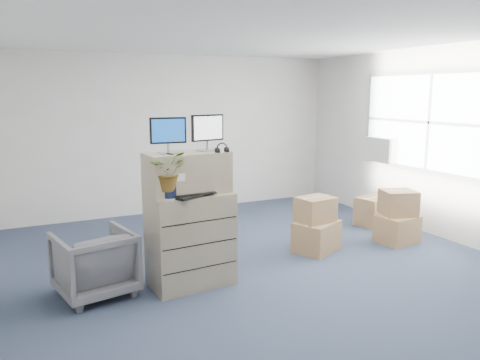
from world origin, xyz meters
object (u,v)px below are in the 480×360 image
at_px(filing_cabinet_lower, 190,239).
at_px(monitor_left, 168,133).
at_px(office_chair, 94,260).
at_px(potted_plant, 168,177).
at_px(monitor_right, 208,131).
at_px(keyboard, 194,195).
at_px(water_bottle, 195,179).

relative_size(filing_cabinet_lower, monitor_left, 2.69).
bearing_deg(office_chair, monitor_left, 159.07).
xyz_separation_m(filing_cabinet_lower, potted_plant, (-0.28, -0.14, 0.76)).
xyz_separation_m(monitor_right, office_chair, (-1.27, 0.11, -1.34)).
xyz_separation_m(monitor_left, office_chair, (-0.81, 0.13, -1.33)).
bearing_deg(monitor_right, potted_plant, -170.00).
bearing_deg(monitor_left, filing_cabinet_lower, -7.77).
bearing_deg(monitor_left, monitor_right, 8.40).
bearing_deg(monitor_right, monitor_left, 171.67).
bearing_deg(office_chair, keyboard, 150.75).
xyz_separation_m(monitor_right, potted_plant, (-0.53, -0.21, -0.44)).
relative_size(potted_plant, office_chair, 0.61).
bearing_deg(monitor_right, filing_cabinet_lower, -175.47).
distance_m(filing_cabinet_lower, monitor_right, 1.23).
relative_size(monitor_right, potted_plant, 0.85).
xyz_separation_m(keyboard, potted_plant, (-0.27, 0.00, 0.22)).
distance_m(keyboard, potted_plant, 0.35).
relative_size(filing_cabinet_lower, office_chair, 1.36).
distance_m(water_bottle, potted_plant, 0.44).
bearing_deg(monitor_right, water_bottle, 172.50).
height_order(filing_cabinet_lower, office_chair, filing_cabinet_lower).
bearing_deg(water_bottle, keyboard, -115.84).
height_order(potted_plant, office_chair, potted_plant).
height_order(filing_cabinet_lower, monitor_right, monitor_right).
distance_m(keyboard, water_bottle, 0.26).
relative_size(monitor_right, office_chair, 0.52).
distance_m(potted_plant, office_chair, 1.21).
height_order(keyboard, office_chair, keyboard).
xyz_separation_m(monitor_left, potted_plant, (-0.07, -0.19, -0.43)).
distance_m(filing_cabinet_lower, office_chair, 1.04).
distance_m(filing_cabinet_lower, keyboard, 0.56).
distance_m(filing_cabinet_lower, water_bottle, 0.68).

